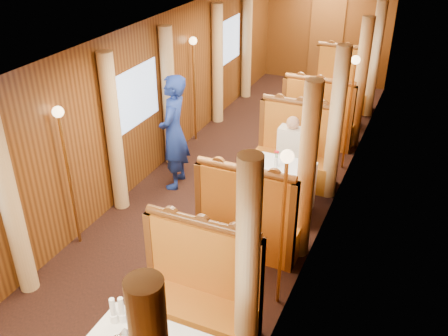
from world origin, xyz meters
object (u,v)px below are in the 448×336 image
Objects in this scene: banquette_near_aft at (198,299)px; steward at (174,133)px; table_far at (330,106)px; banquette_far_fwd at (318,122)px; banquette_far_aft at (341,88)px; table_mid at (274,189)px; banquette_mid_aft at (295,156)px; rose_vase_far at (334,80)px; banquette_mid_fwd at (249,223)px; passenger at (291,146)px; rose_vase_mid at (277,155)px; teapot_back at (141,334)px.

banquette_near_aft is 3.13m from steward.
table_far is 0.78× the size of banquette_far_fwd.
table_far is 0.78× the size of banquette_far_aft.
banquette_near_aft reaches higher than table_mid.
banquette_mid_aft reaches higher than table_far.
rose_vase_far is at bearing 89.65° from banquette_mid_aft.
table_far is at bearing 90.00° from banquette_near_aft.
passenger is at bearing 90.00° from banquette_mid_fwd.
steward is (-1.68, -4.41, 0.49)m from banquette_far_aft.
banquette_near_aft is at bearing -90.19° from rose_vase_mid.
steward is (-1.68, 2.59, 0.49)m from banquette_near_aft.
table_mid is 3.56m from rose_vase_far.
banquette_mid_aft is at bearing -90.00° from table_far.
banquette_near_aft is at bearing -90.00° from banquette_far_aft.
banquette_far_aft is at bearing 90.00° from banquette_near_aft.
steward is (-1.68, -0.91, 0.49)m from banquette_mid_aft.
teapot_back is 3.43m from rose_vase_mid.
banquette_far_aft is (0.00, 2.03, 0.00)m from banquette_far_fwd.
banquette_mid_fwd is 1.76× the size of passenger.
rose_vase_far reaches higher than table_far.
table_far is at bearing 141.34° from steward.
rose_vase_mid is (0.01, -2.49, 0.50)m from banquette_far_fwd.
teapot_back is 6.94m from rose_vase_far.
banquette_mid_fwd reaches higher than passenger.
table_far is at bearing 90.00° from passenger.
rose_vase_far is at bearing 89.86° from banquette_near_aft.
steward is (-1.69, 0.11, -0.01)m from rose_vase_mid.
passenger is at bearing 90.64° from rose_vase_mid.
table_far is (0.00, 3.50, 0.00)m from table_mid.
teapot_back reaches higher than table_mid.
banquette_mid_aft is 1.28× the size of table_far.
rose_vase_mid is (0.01, -0.00, 0.55)m from table_mid.
banquette_mid_fwd and banquette_far_fwd have the same top height.
banquette_far_aft is (0.00, 3.50, 0.00)m from banquette_mid_aft.
table_far is (0.00, 4.51, -0.05)m from banquette_mid_fwd.
banquette_mid_aft is 1.97m from steward.
banquette_far_fwd is at bearing 90.00° from banquette_near_aft.
passenger is (-0.00, 1.74, 0.32)m from banquette_mid_fwd.
steward reaches higher than rose_vase_far.
banquette_mid_fwd is 1.77m from passenger.
banquette_mid_fwd is 5.53m from banquette_far_aft.
table_mid is 1.77m from steward.
teapot_back is at bearing -91.15° from rose_vase_mid.
rose_vase_far is at bearing 141.24° from steward.
rose_vase_far is (0.02, 0.02, 0.55)m from table_far.
steward is at bearing -125.22° from banquette_far_fwd.
banquette_mid_fwd is 1.28× the size of table_far.
banquette_near_aft is 1.02m from teapot_back.
table_mid is 4.51m from banquette_far_aft.
banquette_mid_aft reaches higher than teapot_back.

